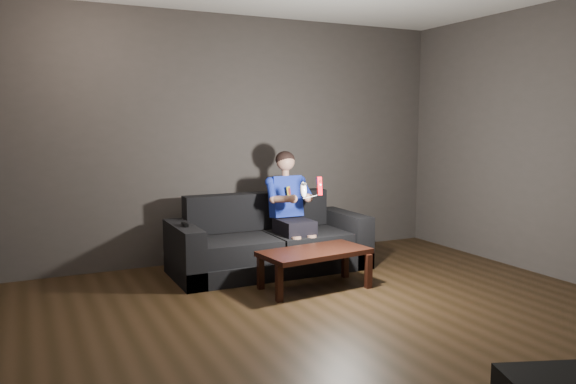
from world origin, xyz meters
TOP-DOWN VIEW (x-y plane):
  - floor at (0.00, 0.00)m, footprint 5.00×5.00m
  - back_wall at (0.00, 2.50)m, footprint 5.00×0.04m
  - sofa at (0.07, 1.85)m, footprint 2.02×0.87m
  - child at (0.30, 1.80)m, footprint 0.49×0.60m
  - wii_remote_red at (0.39, 1.34)m, footprint 0.05×0.07m
  - nunchuk_white at (0.22, 1.35)m, footprint 0.08×0.11m
  - wii_remote_black at (-0.84, 1.77)m, footprint 0.05×0.16m
  - coffee_table at (0.18, 1.05)m, footprint 1.06×0.62m

SIDE VIEW (x-z plane):
  - floor at x=0.00m, z-range 0.00..0.00m
  - sofa at x=0.07m, z-range -0.14..0.64m
  - coffee_table at x=0.18m, z-range 0.13..0.50m
  - wii_remote_black at x=-0.84m, z-range 0.55..0.58m
  - child at x=0.30m, z-range 0.11..1.30m
  - nunchuk_white at x=0.22m, z-range 0.81..0.97m
  - wii_remote_red at x=0.39m, z-range 0.83..1.01m
  - back_wall at x=0.00m, z-range 0.00..2.70m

